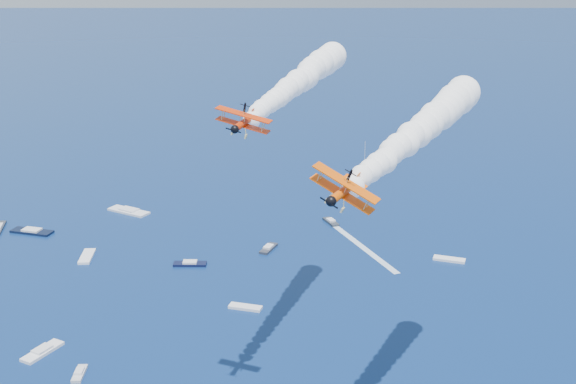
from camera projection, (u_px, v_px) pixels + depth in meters
biplane_lead at (244, 123)px, 121.12m from camera, size 12.44×13.39×7.99m
biplane_trail at (344, 191)px, 95.49m from camera, size 11.92×13.40×9.55m
smoke_trail_lead at (297, 83)px, 144.04m from camera, size 55.40×51.18×10.19m
smoke_trail_trail at (417, 132)px, 116.62m from camera, size 54.96×41.72×10.19m
spectator_boats at (40, 278)px, 199.38m from camera, size 253.45×170.83×0.70m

